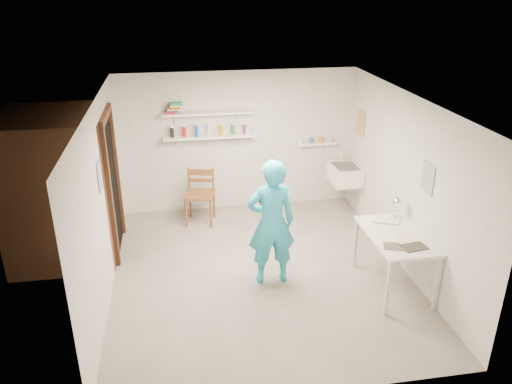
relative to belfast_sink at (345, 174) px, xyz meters
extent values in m
cube|color=slate|center=(-1.75, -1.70, -0.71)|extent=(4.00, 4.50, 0.02)
cube|color=silver|center=(-1.75, -1.70, 1.71)|extent=(4.00, 4.50, 0.02)
cube|color=silver|center=(-1.75, 0.56, 0.50)|extent=(4.00, 0.02, 2.40)
cube|color=silver|center=(-1.75, -3.96, 0.50)|extent=(4.00, 0.02, 2.40)
cube|color=silver|center=(-3.76, -1.70, 0.50)|extent=(0.02, 4.50, 2.40)
cube|color=silver|center=(0.26, -1.70, 0.50)|extent=(0.02, 4.50, 2.40)
cube|color=black|center=(-3.74, -0.65, 0.30)|extent=(0.02, 0.90, 2.00)
cube|color=brown|center=(-4.45, -0.65, 0.35)|extent=(1.40, 1.50, 2.10)
cube|color=brown|center=(-3.72, -0.65, 1.35)|extent=(0.06, 1.05, 0.10)
cube|color=brown|center=(-3.72, -1.15, 0.30)|extent=(0.06, 0.10, 2.00)
cube|color=brown|center=(-3.72, -0.15, 0.30)|extent=(0.06, 0.10, 2.00)
cube|color=white|center=(-2.25, 0.43, 0.65)|extent=(1.50, 0.22, 0.03)
cube|color=white|center=(-2.25, 0.43, 1.05)|extent=(1.50, 0.22, 0.03)
cube|color=white|center=(-0.40, 0.47, 0.42)|extent=(0.70, 0.14, 0.03)
cube|color=#334C7F|center=(-3.74, -1.65, 0.85)|extent=(0.01, 0.28, 0.36)
cube|color=#995933|center=(0.24, 0.10, 0.85)|extent=(0.01, 0.34, 0.42)
cube|color=#3F724C|center=(0.24, -2.25, 0.80)|extent=(0.01, 0.30, 0.38)
cube|color=white|center=(0.00, 0.00, 0.00)|extent=(0.48, 0.60, 0.30)
imported|color=#27A6C6|center=(-1.65, -1.90, 0.16)|extent=(0.64, 0.43, 1.73)
cylinder|color=#F8F6A9|center=(-1.64, -1.68, 0.45)|extent=(0.31, 0.04, 0.31)
cube|color=brown|center=(-2.47, 0.00, -0.20)|extent=(0.55, 0.53, 1.00)
cube|color=silver|center=(-0.11, -2.33, -0.30)|extent=(0.71, 1.19, 0.79)
sphere|color=white|center=(0.09, -1.86, 0.31)|extent=(0.15, 0.15, 0.15)
cylinder|color=black|center=(-2.85, 0.43, 0.75)|extent=(0.06, 0.06, 0.17)
cylinder|color=red|center=(-2.65, 0.43, 0.75)|extent=(0.06, 0.06, 0.17)
cylinder|color=blue|center=(-2.45, 0.43, 0.75)|extent=(0.06, 0.06, 0.17)
cylinder|color=white|center=(-2.25, 0.43, 0.75)|extent=(0.06, 0.06, 0.17)
cylinder|color=orange|center=(-2.05, 0.43, 0.75)|extent=(0.06, 0.06, 0.17)
cylinder|color=#268C3F|center=(-1.85, 0.43, 0.75)|extent=(0.06, 0.06, 0.17)
cylinder|color=#8C268C|center=(-1.65, 0.43, 0.75)|extent=(0.06, 0.06, 0.17)
cube|color=red|center=(-2.85, 0.43, 1.08)|extent=(0.18, 0.14, 0.03)
cube|color=#1933A5|center=(-2.83, 0.43, 1.11)|extent=(0.18, 0.14, 0.03)
cube|color=orange|center=(-2.81, 0.43, 1.14)|extent=(0.18, 0.14, 0.03)
cube|color=black|center=(-2.79, 0.43, 1.16)|extent=(0.18, 0.14, 0.03)
cube|color=yellow|center=(-2.77, 0.43, 1.19)|extent=(0.18, 0.14, 0.03)
cube|color=#338C4C|center=(-2.75, 0.43, 1.22)|extent=(0.18, 0.14, 0.03)
cylinder|color=silver|center=(-0.61, 0.47, 0.48)|extent=(0.07, 0.07, 0.09)
cylinder|color=#335999|center=(-0.47, 0.47, 0.48)|extent=(0.07, 0.07, 0.09)
cylinder|color=orange|center=(-0.33, 0.47, 0.48)|extent=(0.07, 0.07, 0.09)
cylinder|color=#999999|center=(-0.19, 0.47, 0.48)|extent=(0.07, 0.07, 0.09)
cube|color=silver|center=(-0.11, -2.33, 0.09)|extent=(0.30, 0.22, 0.00)
cube|color=#4C4742|center=(-0.11, -2.33, 0.10)|extent=(0.30, 0.22, 0.00)
cube|color=beige|center=(-0.11, -2.33, 0.10)|extent=(0.30, 0.22, 0.00)
cube|color=#383330|center=(-0.11, -2.33, 0.10)|extent=(0.30, 0.22, 0.00)
cube|color=silver|center=(-0.11, -2.33, 0.11)|extent=(0.30, 0.22, 0.00)
camera|label=1|loc=(-2.79, -7.53, 3.07)|focal=35.00mm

